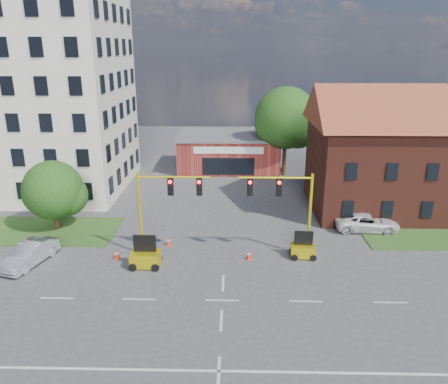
{
  "coord_description": "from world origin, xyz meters",
  "views": [
    {
      "loc": [
        0.63,
        -22.7,
        14.42
      ],
      "look_at": [
        -0.13,
        10.0,
        3.51
      ],
      "focal_mm": 35.0,
      "sensor_mm": 36.0,
      "label": 1
    }
  ],
  "objects_px": {
    "trailer_west": "(146,257)",
    "trailer_east": "(303,249)",
    "signal_mast_west": "(163,204)",
    "pickup_white": "(367,222)",
    "signal_mast_east": "(287,205)"
  },
  "relations": [
    {
      "from": "trailer_east",
      "to": "pickup_white",
      "type": "relative_size",
      "value": 0.37
    },
    {
      "from": "signal_mast_west",
      "to": "trailer_east",
      "type": "xyz_separation_m",
      "value": [
        9.99,
        -0.19,
        -3.32
      ]
    },
    {
      "from": "signal_mast_west",
      "to": "pickup_white",
      "type": "distance_m",
      "value": 16.97
    },
    {
      "from": "trailer_west",
      "to": "trailer_east",
      "type": "distance_m",
      "value": 11.15
    },
    {
      "from": "pickup_white",
      "to": "trailer_east",
      "type": "bearing_deg",
      "value": 132.79
    },
    {
      "from": "trailer_west",
      "to": "trailer_east",
      "type": "height_order",
      "value": "trailer_west"
    },
    {
      "from": "trailer_west",
      "to": "pickup_white",
      "type": "distance_m",
      "value": 18.26
    },
    {
      "from": "trailer_east",
      "to": "pickup_white",
      "type": "height_order",
      "value": "trailer_east"
    },
    {
      "from": "trailer_west",
      "to": "trailer_east",
      "type": "bearing_deg",
      "value": 9.73
    },
    {
      "from": "signal_mast_east",
      "to": "trailer_west",
      "type": "xyz_separation_m",
      "value": [
        -9.74,
        -1.88,
        -3.22
      ]
    },
    {
      "from": "signal_mast_west",
      "to": "trailer_east",
      "type": "height_order",
      "value": "signal_mast_west"
    },
    {
      "from": "trailer_west",
      "to": "trailer_east",
      "type": "relative_size",
      "value": 1.17
    },
    {
      "from": "pickup_white",
      "to": "trailer_west",
      "type": "bearing_deg",
      "value": 114.37
    },
    {
      "from": "signal_mast_east",
      "to": "trailer_east",
      "type": "relative_size",
      "value": 3.21
    },
    {
      "from": "signal_mast_east",
      "to": "trailer_east",
      "type": "height_order",
      "value": "signal_mast_east"
    }
  ]
}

